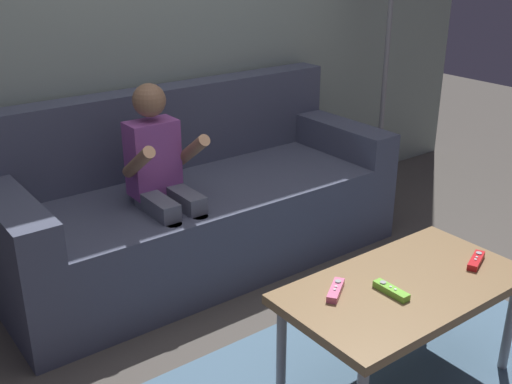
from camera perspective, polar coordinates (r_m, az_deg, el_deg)
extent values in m
plane|color=#4C4742|center=(2.55, 6.75, -15.87)|extent=(10.01, 10.01, 0.00)
cube|color=gray|center=(3.25, -11.22, 16.35)|extent=(5.00, 0.05, 2.50)
cube|color=#474C60|center=(3.18, -5.07, -2.89)|extent=(2.02, 0.80, 0.43)
cube|color=#474C60|center=(3.29, -8.30, 5.85)|extent=(2.02, 0.16, 0.43)
cube|color=#474C60|center=(2.74, -21.77, -1.98)|extent=(0.18, 0.80, 0.17)
cube|color=#474C60|center=(3.61, 7.27, 5.20)|extent=(0.18, 0.80, 0.17)
cylinder|color=slate|center=(2.79, -7.35, -6.92)|extent=(0.08, 0.08, 0.43)
cylinder|color=slate|center=(2.85, -5.01, -6.15)|extent=(0.08, 0.08, 0.43)
cube|color=slate|center=(2.79, -9.05, -1.26)|extent=(0.09, 0.28, 0.09)
cube|color=slate|center=(2.85, -6.69, -0.62)|extent=(0.09, 0.28, 0.09)
cube|color=#994C9E|center=(2.87, -9.43, 3.13)|extent=(0.23, 0.13, 0.35)
cylinder|color=#936B4C|center=(2.70, -10.73, 2.69)|extent=(0.05, 0.25, 0.20)
cylinder|color=#936B4C|center=(2.81, -5.88, 3.83)|extent=(0.05, 0.25, 0.20)
sphere|color=#936B4C|center=(2.80, -9.78, 8.30)|extent=(0.15, 0.15, 0.15)
cube|color=brown|center=(2.30, 13.49, -8.51)|extent=(0.91, 0.49, 0.04)
cylinder|color=gray|center=(2.61, 22.24, -11.20)|extent=(0.04, 0.04, 0.40)
cylinder|color=gray|center=(2.29, 2.34, -14.52)|extent=(0.04, 0.04, 0.40)
cylinder|color=gray|center=(2.79, 15.48, -8.01)|extent=(0.04, 0.04, 0.40)
cube|color=slate|center=(2.53, 12.62, -16.56)|extent=(1.69, 1.13, 0.01)
cube|color=#72C638|center=(2.21, 12.29, -8.83)|extent=(0.04, 0.14, 0.02)
cylinder|color=#99999E|center=(2.22, 11.57, -8.13)|extent=(0.02, 0.02, 0.00)
cylinder|color=silver|center=(2.20, 12.25, -8.49)|extent=(0.01, 0.01, 0.00)
cylinder|color=silver|center=(2.19, 12.67, -8.70)|extent=(0.01, 0.01, 0.00)
cube|color=pink|center=(2.18, 7.32, -8.94)|extent=(0.14, 0.11, 0.02)
cylinder|color=#99999E|center=(2.20, 7.54, -8.13)|extent=(0.02, 0.02, 0.00)
cylinder|color=silver|center=(2.17, 7.35, -8.59)|extent=(0.01, 0.01, 0.00)
cylinder|color=silver|center=(2.16, 7.24, -8.86)|extent=(0.01, 0.01, 0.00)
cube|color=red|center=(2.48, 19.53, -5.96)|extent=(0.14, 0.09, 0.02)
cylinder|color=#99999E|center=(2.51, 19.76, -5.30)|extent=(0.02, 0.02, 0.00)
cylinder|color=silver|center=(2.48, 19.59, -5.65)|extent=(0.01, 0.01, 0.00)
cylinder|color=silver|center=(2.46, 19.49, -5.85)|extent=(0.01, 0.01, 0.00)
cylinder|color=black|center=(4.06, 10.87, -0.63)|extent=(0.24, 0.24, 0.02)
cylinder|color=slate|center=(3.83, 11.68, 9.57)|extent=(0.03, 0.03, 1.46)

